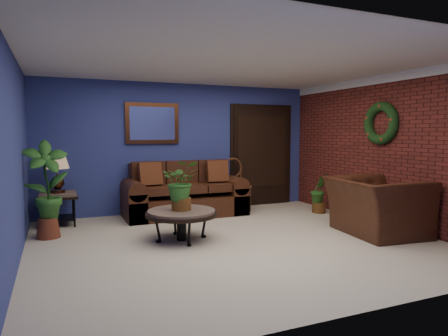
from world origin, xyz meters
name	(u,v)px	position (x,y,z in m)	size (l,w,h in m)	color
floor	(235,241)	(0.00, 0.00, 0.00)	(5.50, 5.50, 0.00)	beige
wall_back	(182,148)	(0.00, 2.50, 1.25)	(5.50, 0.04, 2.50)	navy
wall_left	(14,159)	(-2.75, 0.00, 1.25)	(0.04, 5.00, 2.50)	navy
wall_right_brick	(385,150)	(2.75, 0.00, 1.25)	(0.04, 5.00, 2.50)	maroon
ceiling	(235,63)	(0.00, 0.00, 2.50)	(5.50, 5.00, 0.02)	silver
crown_molding	(386,78)	(2.72, 0.00, 2.43)	(0.03, 5.00, 0.14)	white
wall_mirror	(152,123)	(-0.60, 2.46, 1.72)	(1.02, 0.06, 0.77)	#482614
closet_door	(261,156)	(1.75, 2.47, 1.05)	(1.44, 0.06, 2.18)	black
wreath	(381,123)	(2.69, 0.05, 1.70)	(0.72, 0.72, 0.16)	black
sofa	(184,197)	(-0.11, 2.08, 0.33)	(2.24, 0.97, 1.01)	#402012
coffee_table	(181,214)	(-0.68, 0.36, 0.38)	(1.02, 1.02, 0.44)	#504A46
end_table	(58,200)	(-2.30, 2.05, 0.42)	(0.60, 0.60, 0.55)	#504A46
table_lamp	(57,167)	(-2.30, 2.05, 0.97)	(0.39, 0.39, 0.66)	#482614
side_chair	(235,181)	(0.98, 2.13, 0.59)	(0.45, 0.45, 1.04)	#562D18
armchair	(376,206)	(2.15, -0.46, 0.43)	(1.31, 1.15, 0.85)	#402012
coffee_plant	(181,183)	(-0.68, 0.36, 0.83)	(0.61, 0.56, 0.71)	brown
floor_plant	(319,193)	(2.35, 1.22, 0.37)	(0.39, 0.35, 0.74)	brown
tall_plant	(47,185)	(-2.45, 1.25, 0.78)	(0.68, 0.50, 1.45)	maroon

